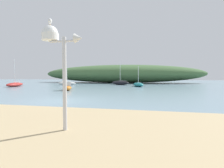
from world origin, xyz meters
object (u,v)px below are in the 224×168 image
(motorboat_outer_mooring, at_px, (67,87))
(mast_structure, at_px, (55,44))
(seagull_on_radar, at_px, (50,21))
(sailboat_inner_mooring, at_px, (67,83))
(sailboat_far_right, at_px, (120,83))
(sailboat_east_reach, at_px, (15,84))
(sailboat_near_shore, at_px, (138,85))

(motorboat_outer_mooring, bearing_deg, mast_structure, -64.48)
(seagull_on_radar, height_order, sailboat_inner_mooring, seagull_on_radar)
(sailboat_inner_mooring, bearing_deg, mast_structure, -63.98)
(sailboat_far_right, bearing_deg, sailboat_east_reach, -151.12)
(seagull_on_radar, distance_m, sailboat_near_shore, 24.36)
(mast_structure, height_order, motorboat_outer_mooring, mast_structure)
(seagull_on_radar, bearing_deg, motorboat_outer_mooring, 115.01)
(sailboat_near_shore, bearing_deg, sailboat_inner_mooring, 173.84)
(sailboat_far_right, bearing_deg, sailboat_inner_mooring, -162.34)
(mast_structure, bearing_deg, motorboat_outer_mooring, 115.52)
(sailboat_inner_mooring, bearing_deg, motorboat_outer_mooring, -63.28)
(mast_structure, height_order, sailboat_east_reach, sailboat_east_reach)
(seagull_on_radar, xyz_separation_m, sailboat_far_right, (-2.75, 28.63, -3.03))
(seagull_on_radar, bearing_deg, sailboat_inner_mooring, 115.72)
(mast_structure, height_order, seagull_on_radar, seagull_on_radar)
(mast_structure, relative_size, sailboat_east_reach, 0.68)
(seagull_on_radar, xyz_separation_m, sailboat_inner_mooring, (-12.32, 25.58, -3.09))
(motorboat_outer_mooring, bearing_deg, sailboat_far_right, 72.56)
(seagull_on_radar, distance_m, sailboat_inner_mooring, 28.56)
(seagull_on_radar, relative_size, sailboat_far_right, 0.07)
(sailboat_far_right, bearing_deg, motorboat_outer_mooring, -107.44)
(mast_structure, xyz_separation_m, motorboat_outer_mooring, (-7.19, 15.06, -2.32))
(sailboat_far_right, xyz_separation_m, motorboat_outer_mooring, (-4.27, -13.58, 0.02))
(seagull_on_radar, height_order, sailboat_far_right, sailboat_far_right)
(sailboat_inner_mooring, xyz_separation_m, motorboat_outer_mooring, (5.30, -10.53, 0.08))
(sailboat_near_shore, distance_m, sailboat_inner_mooring, 13.40)
(seagull_on_radar, height_order, motorboat_outer_mooring, seagull_on_radar)
(sailboat_inner_mooring, bearing_deg, sailboat_east_reach, -137.90)
(mast_structure, height_order, sailboat_inner_mooring, sailboat_inner_mooring)
(sailboat_far_right, xyz_separation_m, sailboat_east_reach, (-15.91, -8.78, -0.06))
(sailboat_far_right, distance_m, sailboat_east_reach, 18.17)
(mast_structure, bearing_deg, sailboat_far_right, 95.83)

